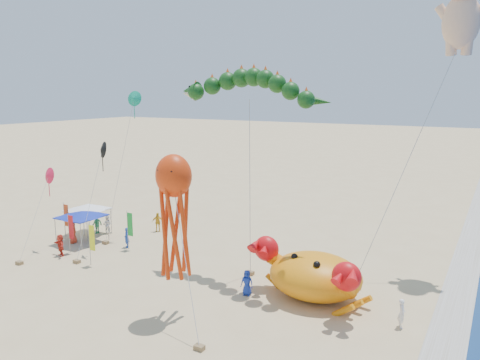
% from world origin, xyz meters
% --- Properties ---
extents(ground, '(320.00, 320.00, 0.00)m').
position_xyz_m(ground, '(0.00, 0.00, 0.00)').
color(ground, '#D1B784').
rests_on(ground, ground).
extents(foam_strip, '(320.00, 320.00, 0.00)m').
position_xyz_m(foam_strip, '(12.00, 0.00, 0.01)').
color(foam_strip, silver).
rests_on(foam_strip, ground).
extents(crab_inflatable, '(7.84, 6.40, 3.43)m').
position_xyz_m(crab_inflatable, '(4.31, 0.11, 1.51)').
color(crab_inflatable, orange).
rests_on(crab_inflatable, ground).
extents(dragon_kite, '(10.71, 2.46, 13.66)m').
position_xyz_m(dragon_kite, '(-1.25, 1.63, 12.48)').
color(dragon_kite, '#114012').
rests_on(dragon_kite, ground).
extents(cherub_kite, '(6.03, 7.02, 20.14)m').
position_xyz_m(cherub_kite, '(10.44, 9.49, 17.64)').
color(cherub_kite, '#FFC49B').
rests_on(cherub_kite, ground).
extents(octopus_kite, '(4.59, 3.70, 9.19)m').
position_xyz_m(octopus_kite, '(-1.78, -5.68, 6.28)').
color(octopus_kite, red).
rests_on(octopus_kite, ground).
extents(canopy_blue, '(3.55, 3.55, 2.71)m').
position_xyz_m(canopy_blue, '(-16.60, 0.83, 2.44)').
color(canopy_blue, gray).
rests_on(canopy_blue, ground).
extents(canopy_white, '(3.34, 3.34, 2.71)m').
position_xyz_m(canopy_white, '(-17.96, 2.73, 2.44)').
color(canopy_white, gray).
rests_on(canopy_white, ground).
extents(feather_flags, '(7.29, 4.07, 3.20)m').
position_xyz_m(feather_flags, '(-14.30, -0.50, 2.01)').
color(feather_flags, gray).
rests_on(feather_flags, ground).
extents(beachgoers, '(27.82, 9.80, 1.86)m').
position_xyz_m(beachgoers, '(-12.90, 1.32, 0.86)').
color(beachgoers, white).
rests_on(beachgoers, ground).
extents(small_kites, '(5.76, 9.61, 12.63)m').
position_xyz_m(small_kites, '(-14.81, 0.92, 7.79)').
color(small_kites, '#0D996F').
rests_on(small_kites, ground).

